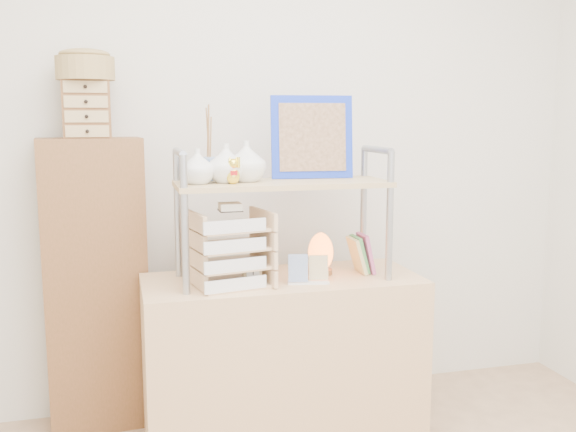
# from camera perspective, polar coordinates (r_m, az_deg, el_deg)

# --- Properties ---
(room_shell) EXTENTS (3.42, 3.41, 2.61)m
(room_shell) POSITION_cam_1_polar(r_m,az_deg,el_deg) (1.96, 5.60, 16.17)
(room_shell) COLOR silver
(room_shell) RESTS_ON ground
(desk) EXTENTS (1.20, 0.50, 0.75)m
(desk) POSITION_cam_1_polar(r_m,az_deg,el_deg) (2.91, -0.48, -12.69)
(desk) COLOR tan
(desk) RESTS_ON ground
(cabinet) EXTENTS (0.47, 0.28, 1.35)m
(cabinet) POSITION_cam_1_polar(r_m,az_deg,el_deg) (3.09, -16.73, -5.94)
(cabinet) COLOR brown
(cabinet) RESTS_ON ground
(hutch) EXTENTS (0.90, 0.34, 0.79)m
(hutch) POSITION_cam_1_polar(r_m,az_deg,el_deg) (2.71, -2.23, 3.77)
(hutch) COLOR #999EA7
(hutch) RESTS_ON desk
(letter_tray) EXTENTS (0.33, 0.32, 0.35)m
(letter_tray) POSITION_cam_1_polar(r_m,az_deg,el_deg) (2.65, -5.13, -3.28)
(letter_tray) COLOR #DDB584
(letter_tray) RESTS_ON desk
(salt_lamp) EXTENTS (0.12, 0.12, 0.19)m
(salt_lamp) POSITION_cam_1_polar(r_m,az_deg,el_deg) (2.84, 2.91, -3.31)
(salt_lamp) COLOR brown
(salt_lamp) RESTS_ON desk
(desk_clock) EXTENTS (0.08, 0.04, 0.11)m
(desk_clock) POSITION_cam_1_polar(r_m,az_deg,el_deg) (2.65, -3.20, -5.16)
(desk_clock) COLOR tan
(desk_clock) RESTS_ON desk
(postcard_stand) EXTENTS (0.18, 0.08, 0.12)m
(postcard_stand) POSITION_cam_1_polar(r_m,az_deg,el_deg) (2.70, 1.80, -5.25)
(postcard_stand) COLOR white
(postcard_stand) RESTS_ON desk
(drawer_chest) EXTENTS (0.20, 0.16, 0.25)m
(drawer_chest) POSITION_cam_1_polar(r_m,az_deg,el_deg) (2.97, -17.43, 9.04)
(drawer_chest) COLOR brown
(drawer_chest) RESTS_ON cabinet
(woven_basket) EXTENTS (0.25, 0.25, 0.10)m
(woven_basket) POSITION_cam_1_polar(r_m,az_deg,el_deg) (2.98, -17.59, 12.40)
(woven_basket) COLOR olive
(woven_basket) RESTS_ON drawer_chest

